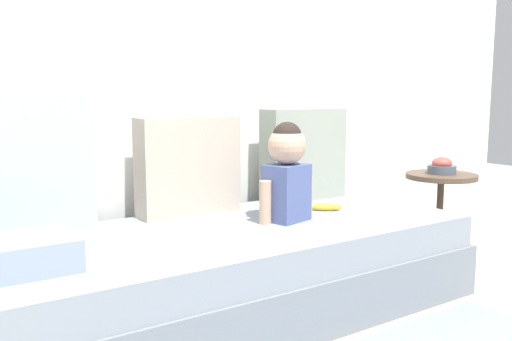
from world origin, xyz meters
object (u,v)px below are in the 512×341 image
(throw_pillow_right, at_px, (303,154))
(banana, at_px, (326,207))
(side_table, at_px, (440,194))
(throw_pillow_left, at_px, (32,165))
(toddler, at_px, (287,169))
(folded_blanket, at_px, (14,256))
(throw_pillow_center, at_px, (188,166))
(fruit_bowl, at_px, (441,167))
(couch, at_px, (226,273))

(throw_pillow_right, height_order, banana, throw_pillow_right)
(banana, relative_size, side_table, 0.32)
(throw_pillow_left, bearing_deg, toddler, -20.20)
(throw_pillow_right, bearing_deg, throw_pillow_left, 180.00)
(throw_pillow_left, relative_size, folded_blanket, 1.50)
(throw_pillow_center, distance_m, fruit_bowl, 1.53)
(throw_pillow_center, distance_m, folded_blanket, 1.04)
(throw_pillow_left, relative_size, throw_pillow_right, 1.16)
(side_table, bearing_deg, throw_pillow_right, 154.45)
(couch, distance_m, folded_blanket, 0.94)
(couch, height_order, throw_pillow_right, throw_pillow_right)
(throw_pillow_right, bearing_deg, banana, -108.70)
(throw_pillow_right, bearing_deg, toddler, -136.62)
(couch, relative_size, throw_pillow_left, 3.94)
(banana, relative_size, fruit_bowl, 1.02)
(throw_pillow_right, relative_size, toddler, 1.10)
(throw_pillow_left, height_order, banana, throw_pillow_left)
(banana, bearing_deg, throw_pillow_left, 166.44)
(throw_pillow_left, distance_m, fruit_bowl, 2.25)
(banana, distance_m, fruit_bowl, 0.88)
(throw_pillow_left, height_order, throw_pillow_center, throw_pillow_left)
(couch, xyz_separation_m, folded_blanket, (-0.90, -0.12, 0.26))
(side_table, bearing_deg, couch, -179.84)
(toddler, bearing_deg, couch, 176.36)
(throw_pillow_right, bearing_deg, throw_pillow_center, 180.00)
(toddler, height_order, banana, toddler)
(folded_blanket, bearing_deg, toddler, 4.51)
(toddler, relative_size, banana, 2.76)
(side_table, bearing_deg, throw_pillow_center, 166.32)
(throw_pillow_center, distance_m, side_table, 1.55)
(banana, bearing_deg, side_table, -2.40)
(throw_pillow_left, bearing_deg, throw_pillow_center, 0.00)
(side_table, relative_size, fruit_bowl, 3.21)
(throw_pillow_right, relative_size, side_table, 0.97)
(throw_pillow_left, relative_size, throw_pillow_center, 1.17)
(fruit_bowl, bearing_deg, folded_blanket, -177.10)
(couch, bearing_deg, throw_pillow_left, 153.36)
(throw_pillow_right, xyz_separation_m, fruit_bowl, (0.76, -0.36, -0.09))
(couch, height_order, throw_pillow_center, throw_pillow_center)
(couch, xyz_separation_m, fruit_bowl, (1.49, 0.00, 0.37))
(throw_pillow_left, xyz_separation_m, banana, (1.35, -0.33, -0.28))
(toddler, bearing_deg, side_table, 1.21)
(throw_pillow_left, bearing_deg, fruit_bowl, -9.27)
(throw_pillow_left, height_order, toddler, throw_pillow_left)
(couch, distance_m, toddler, 0.55)
(throw_pillow_left, xyz_separation_m, throw_pillow_center, (0.73, 0.00, -0.06))
(throw_pillow_left, relative_size, banana, 3.52)
(throw_pillow_left, distance_m, folded_blanket, 0.57)
(banana, height_order, fruit_bowl, fruit_bowl)
(toddler, bearing_deg, throw_pillow_right, 43.38)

